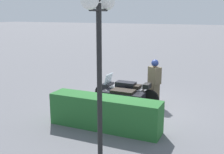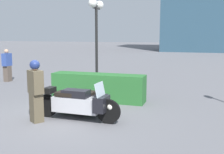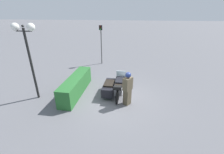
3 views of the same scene
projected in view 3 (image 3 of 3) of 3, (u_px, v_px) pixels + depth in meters
name	position (u px, v px, depth m)	size (l,w,h in m)	color
ground_plane	(116.00, 99.00, 8.44)	(160.00, 160.00, 0.00)	slate
police_motorcycle	(114.00, 86.00, 8.84)	(2.73, 1.23, 1.18)	black
officer_rider	(128.00, 88.00, 7.58)	(0.58, 0.52, 1.81)	brown
hedge_bush_curbside	(76.00, 85.00, 8.84)	(3.61, 0.77, 1.03)	#28662D
twin_lamp_post	(26.00, 41.00, 7.28)	(0.38, 1.20, 4.03)	black
traffic_light_near	(101.00, 39.00, 13.22)	(0.22, 0.28, 3.43)	#4C4C4C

